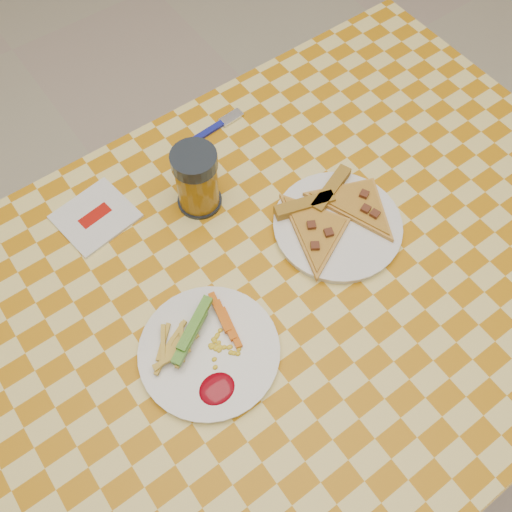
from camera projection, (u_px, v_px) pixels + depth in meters
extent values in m
plane|color=beige|center=(274.00, 401.00, 1.62)|extent=(8.00, 8.00, 0.00)
cylinder|color=silver|center=(358.00, 157.00, 1.60)|extent=(0.06, 0.06, 0.71)
cube|color=#572E1E|center=(285.00, 288.00, 0.98)|extent=(1.20, 0.80, 0.04)
cylinder|color=silver|center=(209.00, 352.00, 0.89)|extent=(0.22, 0.22, 0.01)
cylinder|color=silver|center=(337.00, 226.00, 1.01)|extent=(0.28, 0.28, 0.01)
cube|color=#245C0E|center=(192.00, 330.00, 0.88)|extent=(0.10, 0.08, 0.02)
cube|color=#D05709|center=(225.00, 320.00, 0.90)|extent=(0.06, 0.08, 0.02)
ellipsoid|color=maroon|center=(217.00, 389.00, 0.86)|extent=(0.06, 0.05, 0.01)
cube|color=olive|center=(304.00, 206.00, 1.01)|extent=(0.11, 0.05, 0.02)
cube|color=olive|center=(331.00, 190.00, 1.02)|extent=(0.11, 0.06, 0.02)
cylinder|color=black|center=(200.00, 200.00, 1.04)|extent=(0.08, 0.08, 0.01)
cylinder|color=#865B0E|center=(197.00, 184.00, 0.99)|extent=(0.07, 0.07, 0.11)
cylinder|color=black|center=(194.00, 161.00, 0.94)|extent=(0.08, 0.08, 0.03)
cube|color=silver|center=(95.00, 217.00, 1.02)|extent=(0.14, 0.13, 0.01)
cube|color=#A61009|center=(95.00, 215.00, 1.02)|extent=(0.06, 0.03, 0.00)
cube|color=navy|center=(200.00, 136.00, 1.11)|extent=(0.11, 0.02, 0.01)
cube|color=silver|center=(231.00, 117.00, 1.13)|extent=(0.05, 0.03, 0.00)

